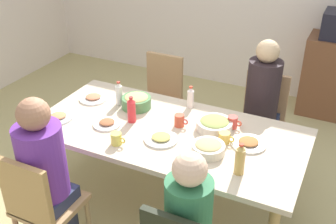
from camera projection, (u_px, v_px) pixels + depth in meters
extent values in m
plane|color=tan|center=(168.00, 204.00, 3.43)|extent=(6.97, 6.97, 0.00)
cube|color=beige|center=(168.00, 132.00, 3.08)|extent=(2.03, 0.98, 0.04)
cylinder|color=#AD784E|center=(45.00, 167.00, 3.29)|extent=(0.07, 0.07, 0.69)
cylinder|color=#A3824F|center=(100.00, 122.00, 3.91)|extent=(0.07, 0.07, 0.69)
cylinder|color=tan|center=(294.00, 174.00, 3.22)|extent=(0.07, 0.07, 0.69)
cube|color=tan|center=(50.00, 205.00, 2.78)|extent=(0.40, 0.40, 0.04)
cylinder|color=#B07949|center=(51.00, 207.00, 3.09)|extent=(0.04, 0.04, 0.43)
cylinder|color=#A48356|center=(89.00, 221.00, 2.96)|extent=(0.04, 0.04, 0.43)
cube|color=#B2864D|center=(25.00, 194.00, 2.52)|extent=(0.38, 0.04, 0.45)
cylinder|color=#312C42|center=(55.00, 215.00, 3.00)|extent=(0.09, 0.09, 0.45)
cylinder|color=#2B2F42|center=(72.00, 222.00, 2.93)|extent=(0.09, 0.09, 0.45)
cube|color=#2A304D|center=(49.00, 198.00, 2.75)|extent=(0.30, 0.30, 0.10)
cylinder|color=#692F99|center=(42.00, 161.00, 2.60)|extent=(0.30, 0.30, 0.51)
sphere|color=#A67152|center=(33.00, 114.00, 2.43)|extent=(0.21, 0.21, 0.21)
cube|color=#AF7C58|center=(157.00, 105.00, 4.02)|extent=(0.40, 0.40, 0.04)
cylinder|color=#A57A5A|center=(179.00, 120.00, 4.20)|extent=(0.04, 0.04, 0.43)
cylinder|color=#AF804B|center=(150.00, 113.00, 4.33)|extent=(0.04, 0.04, 0.43)
cylinder|color=tan|center=(165.00, 137.00, 3.94)|extent=(0.04, 0.04, 0.43)
cylinder|color=#A87950|center=(134.00, 128.00, 4.06)|extent=(0.04, 0.04, 0.43)
cube|color=tan|center=(165.00, 76.00, 4.05)|extent=(0.38, 0.04, 0.45)
cylinder|color=#2C6E44|center=(188.00, 214.00, 2.23)|extent=(0.26, 0.26, 0.44)
sphere|color=beige|center=(190.00, 169.00, 2.08)|extent=(0.19, 0.19, 0.19)
cube|color=tan|center=(258.00, 128.00, 3.64)|extent=(0.40, 0.40, 0.04)
cylinder|color=#A67A4E|center=(278.00, 144.00, 3.82)|extent=(0.04, 0.04, 0.43)
cylinder|color=tan|center=(243.00, 136.00, 3.95)|extent=(0.04, 0.04, 0.43)
cylinder|color=#AE7747|center=(269.00, 164.00, 3.55)|extent=(0.04, 0.04, 0.43)
cylinder|color=#A37956|center=(232.00, 154.00, 3.68)|extent=(0.04, 0.04, 0.43)
cube|color=tan|center=(266.00, 96.00, 3.66)|extent=(0.38, 0.04, 0.45)
cylinder|color=#29354C|center=(261.00, 156.00, 3.64)|extent=(0.09, 0.09, 0.45)
cylinder|color=#263243|center=(244.00, 152.00, 3.70)|extent=(0.09, 0.09, 0.45)
cube|color=#26304E|center=(259.00, 123.00, 3.61)|extent=(0.30, 0.30, 0.10)
cylinder|color=black|center=(263.00, 90.00, 3.45)|extent=(0.28, 0.28, 0.53)
sphere|color=tan|center=(268.00, 51.00, 3.28)|extent=(0.19, 0.19, 0.19)
cylinder|color=silver|center=(249.00, 144.00, 2.89)|extent=(0.25, 0.25, 0.01)
ellipsoid|color=#A96936|center=(249.00, 141.00, 2.88)|extent=(0.14, 0.14, 0.02)
cylinder|color=white|center=(93.00, 99.00, 3.48)|extent=(0.24, 0.24, 0.01)
ellipsoid|color=#CE7853|center=(93.00, 97.00, 3.47)|extent=(0.13, 0.13, 0.02)
cylinder|color=white|center=(107.00, 124.00, 3.12)|extent=(0.21, 0.21, 0.01)
ellipsoid|color=#9F5D39|center=(107.00, 122.00, 3.11)|extent=(0.12, 0.12, 0.02)
cylinder|color=silver|center=(161.00, 139.00, 2.94)|extent=(0.25, 0.25, 0.01)
ellipsoid|color=tan|center=(161.00, 137.00, 2.93)|extent=(0.14, 0.14, 0.02)
cylinder|color=silver|center=(59.00, 118.00, 3.20)|extent=(0.22, 0.22, 0.01)
ellipsoid|color=tan|center=(58.00, 115.00, 3.19)|extent=(0.12, 0.12, 0.02)
cylinder|color=beige|center=(208.00, 149.00, 2.78)|extent=(0.23, 0.23, 0.07)
ellipsoid|color=tan|center=(208.00, 145.00, 2.77)|extent=(0.18, 0.18, 0.04)
cylinder|color=beige|center=(214.00, 125.00, 3.05)|extent=(0.27, 0.27, 0.07)
ellipsoid|color=#96A353|center=(215.00, 121.00, 3.03)|extent=(0.22, 0.22, 0.04)
cylinder|color=#4A7C47|center=(137.00, 102.00, 3.34)|extent=(0.24, 0.24, 0.09)
ellipsoid|color=#D0BA6D|center=(136.00, 97.00, 3.32)|extent=(0.19, 0.19, 0.04)
cylinder|color=#EFC050|center=(224.00, 138.00, 2.90)|extent=(0.08, 0.08, 0.08)
torus|color=#EAC247|center=(231.00, 139.00, 2.88)|extent=(0.05, 0.01, 0.05)
cylinder|color=#DEC24A|center=(33.00, 120.00, 3.11)|extent=(0.08, 0.08, 0.08)
torus|color=#E8CF4E|center=(39.00, 122.00, 3.09)|extent=(0.05, 0.01, 0.05)
cylinder|color=#DDD054|center=(116.00, 139.00, 2.87)|extent=(0.08, 0.08, 0.09)
torus|color=#EEC851|center=(122.00, 140.00, 2.86)|extent=(0.05, 0.01, 0.05)
cylinder|color=#D14C33|center=(179.00, 120.00, 3.09)|extent=(0.07, 0.07, 0.09)
torus|color=#C3443F|center=(185.00, 122.00, 3.07)|extent=(0.05, 0.01, 0.05)
cylinder|color=#D5463C|center=(232.00, 122.00, 3.07)|extent=(0.07, 0.07, 0.09)
torus|color=#D4523C|center=(239.00, 124.00, 3.05)|extent=(0.05, 0.01, 0.05)
cylinder|color=tan|center=(240.00, 161.00, 2.56)|extent=(0.06, 0.06, 0.18)
cone|color=tan|center=(241.00, 147.00, 2.51)|extent=(0.06, 0.06, 0.03)
cylinder|color=#C33B25|center=(242.00, 145.00, 2.50)|extent=(0.03, 0.03, 0.01)
cylinder|color=red|center=(132.00, 112.00, 3.13)|extent=(0.06, 0.06, 0.17)
cone|color=red|center=(131.00, 100.00, 3.08)|extent=(0.06, 0.06, 0.03)
cylinder|color=red|center=(131.00, 98.00, 3.07)|extent=(0.03, 0.03, 0.01)
cylinder|color=silver|center=(191.00, 99.00, 3.34)|extent=(0.05, 0.05, 0.15)
cone|color=silver|center=(191.00, 89.00, 3.29)|extent=(0.05, 0.05, 0.03)
cylinder|color=red|center=(191.00, 87.00, 3.28)|extent=(0.03, 0.03, 0.01)
cylinder|color=silver|center=(119.00, 95.00, 3.38)|extent=(0.06, 0.06, 0.16)
cone|color=silver|center=(119.00, 85.00, 3.33)|extent=(0.05, 0.05, 0.03)
cylinder|color=#C53B2A|center=(118.00, 82.00, 3.32)|extent=(0.03, 0.03, 0.01)
cube|color=brown|center=(336.00, 77.00, 4.56)|extent=(0.70, 0.44, 0.90)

